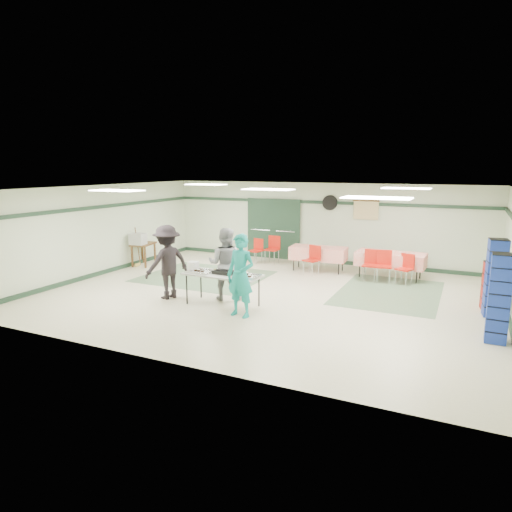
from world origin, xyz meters
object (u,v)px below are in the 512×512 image
at_px(chair_d, 313,257).
at_px(broom, 138,246).
at_px(volunteer_dark, 167,262).
at_px(chair_b, 371,262).
at_px(crate_stack_red, 493,287).
at_px(chair_c, 406,266).
at_px(crate_stack_blue_b, 499,299).
at_px(printer_table, 143,246).
at_px(chair_loose_b, 257,248).
at_px(volunteer_teal, 241,276).
at_px(chair_loose_a, 273,247).
at_px(office_printer, 138,239).
at_px(dining_table_b, 318,253).
at_px(crate_stack_blue_a, 495,278).
at_px(serving_table, 222,276).
at_px(dining_table_a, 390,259).
at_px(chair_a, 384,263).
at_px(volunteer_grey, 225,264).

distance_m(chair_d, broom, 5.73).
bearing_deg(volunteer_dark, chair_b, 154.63).
bearing_deg(crate_stack_red, chair_c, 141.88).
relative_size(crate_stack_blue_b, printer_table, 1.71).
bearing_deg(chair_loose_b, volunteer_teal, -55.11).
xyz_separation_m(chair_loose_a, office_printer, (-3.74, -2.43, 0.36)).
bearing_deg(volunteer_teal, chair_loose_a, 114.36).
height_order(dining_table_b, crate_stack_blue_a, crate_stack_blue_a).
bearing_deg(printer_table, serving_table, -43.68).
distance_m(chair_loose_a, office_printer, 4.47).
bearing_deg(crate_stack_red, chair_d, 160.97).
xyz_separation_m(chair_c, chair_loose_a, (-4.46, 1.06, 0.05)).
distance_m(chair_loose_a, broom, 4.49).
xyz_separation_m(chair_c, broom, (-8.28, -1.30, 0.14)).
xyz_separation_m(dining_table_b, chair_c, (2.71, -0.57, -0.05)).
height_order(dining_table_b, chair_c, chair_c).
relative_size(dining_table_a, chair_c, 2.33).
bearing_deg(dining_table_a, chair_loose_a, 175.53).
relative_size(serving_table, chair_loose_a, 2.05).
bearing_deg(dining_table_a, serving_table, -122.58).
height_order(crate_stack_blue_a, crate_stack_red, crate_stack_blue_a).
relative_size(volunteer_dark, chair_c, 2.15).
xyz_separation_m(volunteer_teal, chair_c, (2.90, 4.42, -0.39)).
bearing_deg(serving_table, chair_loose_b, 107.10).
relative_size(volunteer_teal, crate_stack_blue_b, 1.08).
distance_m(chair_c, office_printer, 8.32).
relative_size(chair_c, crate_stack_red, 0.76).
distance_m(crate_stack_red, crate_stack_blue_b, 2.12).
bearing_deg(serving_table, office_printer, 152.56).
xyz_separation_m(volunteer_dark, chair_c, (5.18, 3.93, -0.39)).
distance_m(volunteer_teal, printer_table, 6.25).
xyz_separation_m(chair_c, crate_stack_blue_a, (2.10, -2.10, 0.34)).
bearing_deg(office_printer, chair_a, 0.65).
height_order(serving_table, office_printer, office_printer).
relative_size(chair_loose_b, crate_stack_blue_b, 0.49).
relative_size(volunteer_dark, chair_loose_a, 1.98).
distance_m(dining_table_b, broom, 5.87).
bearing_deg(printer_table, broom, -125.84).
distance_m(chair_d, crate_stack_red, 5.08).
relative_size(chair_a, crate_stack_blue_b, 0.53).
relative_size(dining_table_a, broom, 1.55).
bearing_deg(chair_d, volunteer_teal, -74.55).
xyz_separation_m(volunteer_grey, crate_stack_red, (5.93, 1.77, -0.33)).
distance_m(serving_table, crate_stack_blue_b, 5.76).
relative_size(chair_c, chair_d, 0.96).
distance_m(chair_b, chair_loose_b, 4.09).
relative_size(dining_table_a, crate_stack_blue_b, 1.17).
bearing_deg(printer_table, chair_loose_a, 17.91).
bearing_deg(crate_stack_blue_a, chair_b, 145.49).
height_order(dining_table_b, crate_stack_blue_b, crate_stack_blue_b).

